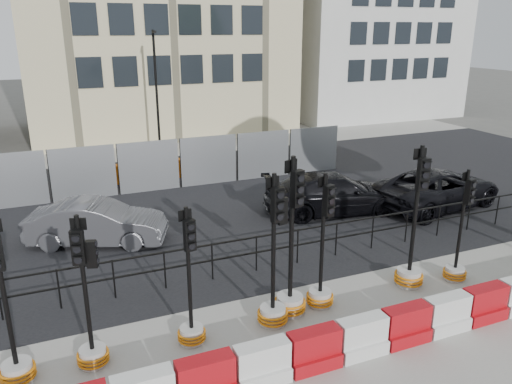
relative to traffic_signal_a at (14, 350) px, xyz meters
name	(u,v)px	position (x,y,z in m)	size (l,w,h in m)	color
ground	(276,293)	(5.62, 1.09, -0.66)	(120.00, 120.00, 0.00)	#51514C
sidewalk_near	(343,366)	(5.62, -1.91, -0.65)	(40.00, 6.00, 0.02)	gray
road	(195,203)	(5.62, 8.09, -0.65)	(40.00, 14.00, 0.03)	black
sidewalk_far	(147,150)	(5.62, 17.09, -0.65)	(40.00, 4.00, 0.02)	gray
kerb_railing	(256,248)	(5.62, 2.29, 0.03)	(18.00, 0.04, 1.00)	black
heras_fencing	(164,167)	(5.13, 10.80, 0.05)	(14.33, 1.72, 2.00)	#95999D
lamp_post_far	(157,89)	(6.12, 16.07, 2.56)	(0.12, 0.56, 6.00)	black
barrier_row	(338,344)	(5.62, -1.71, -0.29)	(14.65, 0.50, 0.80)	#AE0D1A
traffic_signal_a	(14,350)	(0.00, 0.00, 0.00)	(0.63, 0.63, 3.20)	beige
traffic_signal_b	(91,332)	(1.30, -0.05, 0.06)	(0.60, 0.60, 3.04)	beige
traffic_signal_c	(191,317)	(3.21, -0.07, -0.06)	(0.58, 0.58, 2.93)	beige
traffic_signal_d	(274,291)	(5.01, -0.10, 0.15)	(0.67, 0.67, 3.38)	beige
traffic_signal_e	(291,284)	(5.53, 0.14, 0.09)	(0.71, 0.71, 3.62)	beige
traffic_signal_f	(322,276)	(6.32, 0.17, 0.10)	(0.62, 0.62, 3.17)	beige
traffic_signal_g	(411,259)	(8.80, 0.14, 0.07)	(0.70, 0.70, 3.56)	beige
traffic_signal_h	(457,258)	(10.07, -0.08, -0.06)	(0.57, 0.57, 2.91)	beige
car_b	(97,223)	(2.01, 5.76, -0.01)	(4.19, 2.74, 1.30)	#4B4C50
car_c	(334,193)	(9.78, 5.34, 0.04)	(5.08, 2.82, 1.39)	black
car_d	(437,188)	(13.47, 4.45, 0.03)	(5.26, 3.04, 1.38)	black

